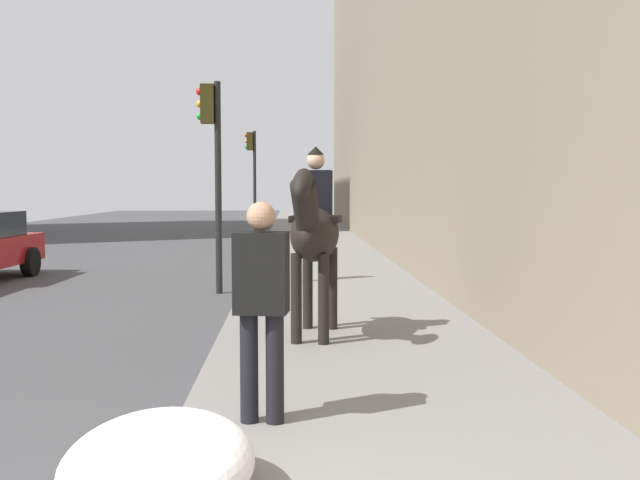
% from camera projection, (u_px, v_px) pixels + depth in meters
% --- Properties ---
extents(mounted_horse_near, '(2.14, 0.81, 2.31)m').
position_uv_depth(mounted_horse_near, '(314.00, 231.00, 8.46)').
color(mounted_horse_near, black).
rests_on(mounted_horse_near, sidewalk_slab).
extents(pedestrian_greeting, '(0.31, 0.43, 1.70)m').
position_uv_depth(pedestrian_greeting, '(262.00, 297.00, 5.36)').
color(pedestrian_greeting, black).
rests_on(pedestrian_greeting, sidewalk_slab).
extents(traffic_light_near_curb, '(0.20, 0.44, 3.84)m').
position_uv_depth(traffic_light_near_curb, '(213.00, 152.00, 12.74)').
color(traffic_light_near_curb, black).
rests_on(traffic_light_near_curb, ground).
extents(traffic_light_far_curb, '(0.20, 0.44, 4.18)m').
position_uv_depth(traffic_light_far_curb, '(252.00, 167.00, 27.61)').
color(traffic_light_far_curb, black).
rests_on(traffic_light_far_curb, ground).
extents(snow_pile_near, '(1.41, 1.08, 0.49)m').
position_uv_depth(snow_pile_near, '(159.00, 464.00, 3.99)').
color(snow_pile_near, white).
rests_on(snow_pile_near, sidewalk_slab).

